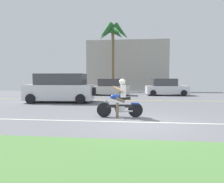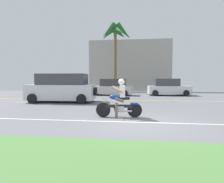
% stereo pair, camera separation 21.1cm
% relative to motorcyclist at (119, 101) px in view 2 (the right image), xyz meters
% --- Properties ---
extents(ground, '(56.00, 30.00, 0.04)m').
position_rel_motorcyclist_xyz_m(ground, '(0.76, 1.91, -0.71)').
color(ground, slate).
extents(grass_median, '(56.00, 3.80, 0.06)m').
position_rel_motorcyclist_xyz_m(grass_median, '(0.76, -5.19, -0.66)').
color(grass_median, '#548442').
rests_on(grass_median, ground).
extents(lane_line_near, '(50.40, 0.12, 0.01)m').
position_rel_motorcyclist_xyz_m(lane_line_near, '(0.76, -0.93, -0.68)').
color(lane_line_near, silver).
rests_on(lane_line_near, ground).
extents(lane_line_far, '(50.40, 0.12, 0.01)m').
position_rel_motorcyclist_xyz_m(lane_line_far, '(0.76, 6.71, -0.68)').
color(lane_line_far, yellow).
rests_on(lane_line_far, ground).
extents(motorcyclist, '(1.94, 0.63, 1.62)m').
position_rel_motorcyclist_xyz_m(motorcyclist, '(0.00, 0.00, 0.00)').
color(motorcyclist, black).
rests_on(motorcyclist, ground).
extents(suv_nearby, '(4.80, 2.42, 1.96)m').
position_rel_motorcyclist_xyz_m(suv_nearby, '(-4.47, 5.03, 0.27)').
color(suv_nearby, silver).
rests_on(suv_nearby, ground).
extents(parked_car_0, '(4.06, 1.86, 1.69)m').
position_rel_motorcyclist_xyz_m(parked_car_0, '(-7.54, 10.52, 0.10)').
color(parked_car_0, '#8C939E').
rests_on(parked_car_0, ground).
extents(parked_car_1, '(4.21, 2.06, 1.60)m').
position_rel_motorcyclist_xyz_m(parked_car_1, '(-1.81, 11.20, 0.06)').
color(parked_car_1, beige).
rests_on(parked_car_1, ground).
extents(parked_car_2, '(4.06, 2.11, 1.63)m').
position_rel_motorcyclist_xyz_m(parked_car_2, '(3.68, 11.72, 0.07)').
color(parked_car_2, silver).
rests_on(parked_car_2, ground).
extents(palm_tree_0, '(3.96, 4.04, 7.92)m').
position_rel_motorcyclist_xyz_m(palm_tree_0, '(-1.77, 14.56, 5.88)').
color(palm_tree_0, brown).
rests_on(palm_tree_0, ground).
extents(building_far, '(10.77, 4.00, 6.67)m').
position_rel_motorcyclist_xyz_m(building_far, '(-0.34, 19.91, 2.65)').
color(building_far, '#A8A399').
rests_on(building_far, ground).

